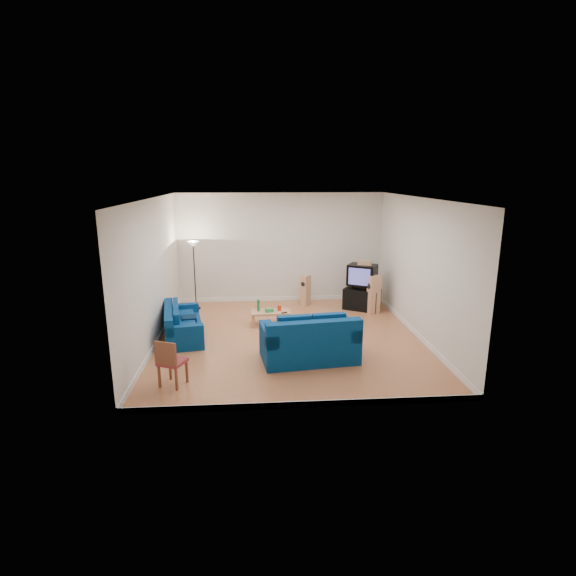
{
  "coord_description": "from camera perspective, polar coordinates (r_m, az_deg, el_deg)",
  "views": [
    {
      "loc": [
        -0.78,
        -9.82,
        3.68
      ],
      "look_at": [
        0.0,
        0.4,
        1.1
      ],
      "focal_mm": 28.0,
      "sensor_mm": 36.0,
      "label": 1
    }
  ],
  "objects": [
    {
      "name": "av_receiver",
      "position": [
        12.76,
        9.48,
        0.18
      ],
      "size": [
        0.58,
        0.6,
        0.11
      ],
      "primitive_type": "cube",
      "rotation": [
        0.0,
        0.0,
        -0.95
      ],
      "color": "black",
      "rests_on": "tv_stand"
    },
    {
      "name": "remote",
      "position": [
        11.15,
        -0.48,
        -3.15
      ],
      "size": [
        0.16,
        0.1,
        0.02
      ],
      "primitive_type": "cube",
      "rotation": [
        0.0,
        0.0,
        0.38
      ],
      "color": "black",
      "rests_on": "coffee_table"
    },
    {
      "name": "dining_chair",
      "position": [
        8.31,
        -14.74,
        -8.91
      ],
      "size": [
        0.56,
        0.56,
        0.89
      ],
      "rotation": [
        0.0,
        0.0,
        -0.4
      ],
      "color": "brown",
      "rests_on": "ground"
    },
    {
      "name": "bottle",
      "position": [
        11.3,
        -3.77,
        -2.23
      ],
      "size": [
        0.08,
        0.08,
        0.29
      ],
      "primitive_type": "cylinder",
      "rotation": [
        0.0,
        0.0,
        0.23
      ],
      "color": "#197233",
      "rests_on": "coffee_table"
    },
    {
      "name": "floor_lamp",
      "position": [
        12.67,
        -11.91,
        4.32
      ],
      "size": [
        0.33,
        0.33,
        1.92
      ],
      "color": "black",
      "rests_on": "ground"
    },
    {
      "name": "centre_speaker",
      "position": [
        12.53,
        9.72,
        3.2
      ],
      "size": [
        0.4,
        0.28,
        0.13
      ],
      "primitive_type": "cube",
      "rotation": [
        0.0,
        0.0,
        -0.39
      ],
      "color": "tan",
      "rests_on": "television"
    },
    {
      "name": "coffee_table",
      "position": [
        11.32,
        -2.19,
        -3.22
      ],
      "size": [
        1.0,
        0.52,
        0.36
      ],
      "rotation": [
        0.0,
        0.0,
        0.03
      ],
      "color": "tan",
      "rests_on": "ground"
    },
    {
      "name": "tv_stand",
      "position": [
        12.79,
        9.35,
        -1.41
      ],
      "size": [
        1.11,
        0.96,
        0.59
      ],
      "primitive_type": "cube",
      "rotation": [
        0.0,
        0.0,
        -0.53
      ],
      "color": "black",
      "rests_on": "ground"
    },
    {
      "name": "room",
      "position": [
        10.08,
        0.17,
        1.89
      ],
      "size": [
        6.01,
        6.51,
        3.21
      ],
      "color": "brown",
      "rests_on": "ground"
    },
    {
      "name": "sofa_loveseat",
      "position": [
        9.18,
        2.78,
        -7.08
      ],
      "size": [
        2.02,
        1.29,
        0.95
      ],
      "rotation": [
        0.0,
        0.0,
        0.12
      ],
      "color": "#052853",
      "rests_on": "ground"
    },
    {
      "name": "red_canister",
      "position": [
        11.34,
        -1.1,
        -2.56
      ],
      "size": [
        0.12,
        0.12,
        0.13
      ],
      "primitive_type": "cylinder",
      "rotation": [
        0.0,
        0.0,
        0.35
      ],
      "color": "red",
      "rests_on": "coffee_table"
    },
    {
      "name": "television",
      "position": [
        12.64,
        9.4,
        1.66
      ],
      "size": [
        0.92,
        0.85,
        0.58
      ],
      "rotation": [
        0.0,
        0.0,
        -0.52
      ],
      "color": "black",
      "rests_on": "av_receiver"
    },
    {
      "name": "tissue_box",
      "position": [
        11.24,
        -2.38,
        -2.85
      ],
      "size": [
        0.22,
        0.16,
        0.08
      ],
      "primitive_type": "cube",
      "rotation": [
        0.0,
        0.0,
        0.25
      ],
      "color": "green",
      "rests_on": "coffee_table"
    },
    {
      "name": "speaker_right",
      "position": [
        12.45,
        10.82,
        -0.8
      ],
      "size": [
        0.37,
        0.32,
        1.05
      ],
      "rotation": [
        0.0,
        0.0,
        -1.3
      ],
      "color": "tan",
      "rests_on": "ground"
    },
    {
      "name": "sofa_three_seat",
      "position": [
        10.74,
        -13.4,
        -4.77
      ],
      "size": [
        1.14,
        2.0,
        0.73
      ],
      "rotation": [
        0.0,
        0.0,
        -1.39
      ],
      "color": "#052853",
      "rests_on": "ground"
    },
    {
      "name": "speaker_left",
      "position": [
        13.01,
        2.24,
        -0.29
      ],
      "size": [
        0.32,
        0.33,
        0.88
      ],
      "rotation": [
        0.0,
        0.0,
        -0.73
      ],
      "color": "tan",
      "rests_on": "ground"
    }
  ]
}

